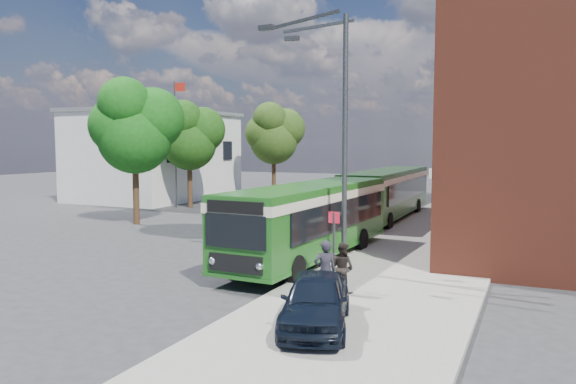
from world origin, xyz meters
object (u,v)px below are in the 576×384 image
at_px(street_lamp, 335,139).
at_px(parked_car, 316,301).
at_px(bus_rear, 387,190).
at_px(bus_front, 310,215).

distance_m(street_lamp, parked_car, 7.38).
bearing_deg(bus_rear, street_lamp, -82.95).
distance_m(street_lamp, bus_rear, 15.27).
height_order(street_lamp, bus_front, street_lamp).
xyz_separation_m(street_lamp, bus_rear, (-1.84, 14.87, -2.96)).
bearing_deg(street_lamp, bus_front, 131.74).
bearing_deg(bus_front, bus_rear, 90.88).
bearing_deg(bus_front, street_lamp, -48.26).
xyz_separation_m(street_lamp, parked_car, (1.64, -6.00, -3.97)).
height_order(bus_rear, parked_car, bus_rear).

